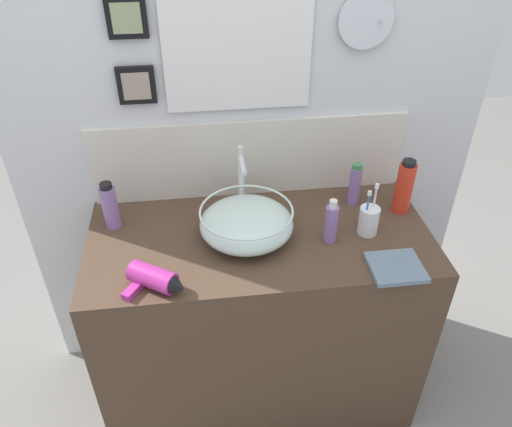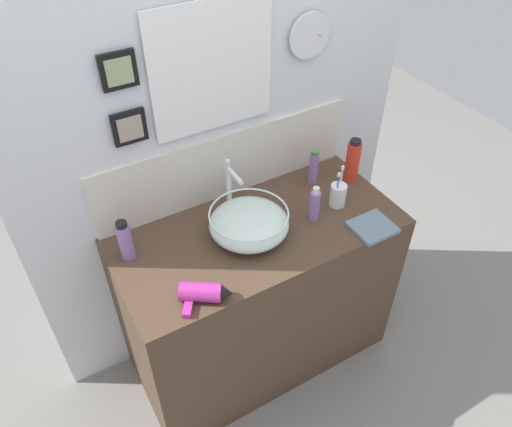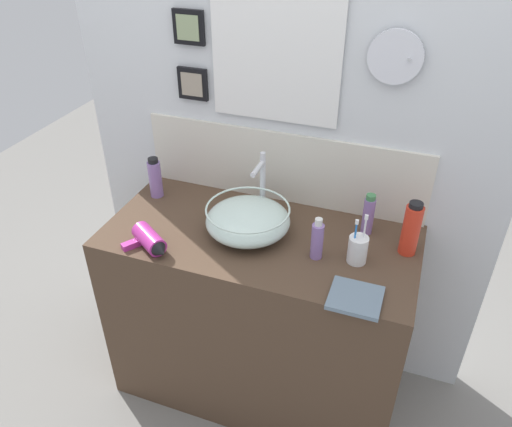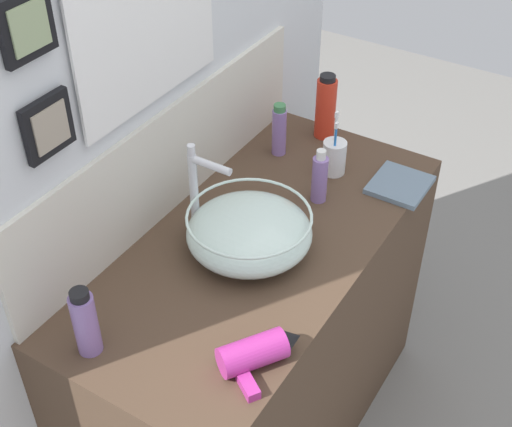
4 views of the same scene
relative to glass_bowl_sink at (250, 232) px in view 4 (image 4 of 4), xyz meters
name	(u,v)px [view 4 (image 4 of 4)]	position (x,y,z in m)	size (l,w,h in m)	color
vanity_counter	(258,346)	(0.05, 0.00, -0.50)	(1.23, 0.58, 0.87)	#4C3828
back_panel	(154,105)	(0.05, 0.32, 0.26)	(1.80, 0.10, 2.38)	silver
glass_bowl_sink	(250,232)	(0.00, 0.00, 0.00)	(0.33, 0.33, 0.12)	silver
faucet	(198,184)	(0.00, 0.16, 0.09)	(0.02, 0.13, 0.27)	silver
hair_drier	(259,352)	(-0.31, -0.22, -0.03)	(0.21, 0.16, 0.07)	#B22D8C
toothbrush_cup	(334,157)	(0.43, -0.03, -0.01)	(0.07, 0.07, 0.20)	white
lotion_bottle	(279,130)	(0.44, 0.17, 0.02)	(0.04, 0.04, 0.17)	#8C6BB2
spray_bottle	(85,323)	(-0.48, 0.13, 0.03)	(0.06, 0.06, 0.18)	#8C6BB2
shampoo_bottle	(326,107)	(0.60, 0.09, 0.04)	(0.06, 0.06, 0.22)	red
soap_dispenser	(320,178)	(0.29, -0.05, 0.01)	(0.05, 0.05, 0.17)	#8C6BB2
hand_towel	(400,185)	(0.47, -0.23, -0.05)	(0.17, 0.16, 0.02)	slate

